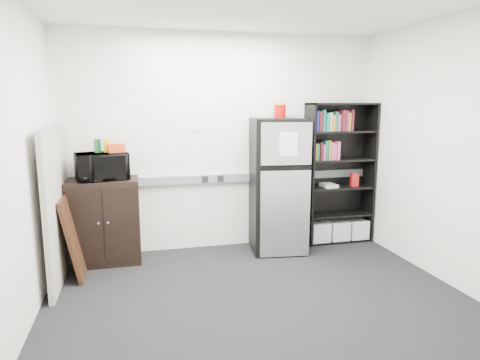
{
  "coord_description": "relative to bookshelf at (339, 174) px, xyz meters",
  "views": [
    {
      "loc": [
        -1.1,
        -3.55,
        1.85
      ],
      "look_at": [
        0.01,
        0.9,
        1.02
      ],
      "focal_mm": 32.0,
      "sensor_mm": 36.0,
      "label": 1
    }
  ],
  "objects": [
    {
      "name": "framed_poster",
      "position": [
        -3.3,
        -0.38,
        -0.47
      ],
      "size": [
        0.21,
        0.69,
        0.87
      ],
      "rotation": [
        0.0,
        -0.19,
        0.0
      ],
      "color": "black",
      "rests_on": "floor"
    },
    {
      "name": "wall_note",
      "position": [
        -1.88,
        0.18,
        0.64
      ],
      "size": [
        0.14,
        0.0,
        0.1
      ],
      "primitive_type": "cube",
      "color": "white",
      "rests_on": "wall_back"
    },
    {
      "name": "cubicle_partition",
      "position": [
        -3.43,
        -0.49,
        -0.1
      ],
      "size": [
        0.06,
        1.3,
        1.62
      ],
      "color": "#A19D8F",
      "rests_on": "floor"
    },
    {
      "name": "snack_box_b",
      "position": [
        -3.03,
        -0.05,
        0.46
      ],
      "size": [
        0.07,
        0.05,
        0.15
      ],
      "primitive_type": "cube",
      "rotation": [
        0.0,
        0.0,
        -0.06
      ],
      "color": "#0C3522",
      "rests_on": "microwave"
    },
    {
      "name": "microwave",
      "position": [
        -3.0,
        -0.08,
        0.23
      ],
      "size": [
        0.63,
        0.49,
        0.31
      ],
      "primitive_type": "imported",
      "rotation": [
        0.0,
        0.0,
        0.23
      ],
      "color": "black",
      "rests_on": "cabinet"
    },
    {
      "name": "snack_box_a",
      "position": [
        -3.03,
        -0.05,
        0.46
      ],
      "size": [
        0.08,
        0.06,
        0.15
      ],
      "primitive_type": "cube",
      "rotation": [
        0.0,
        0.0,
        0.19
      ],
      "color": "#1D5317",
      "rests_on": "microwave"
    },
    {
      "name": "snack_box_c",
      "position": [
        -2.93,
        -0.05,
        0.45
      ],
      "size": [
        0.07,
        0.06,
        0.14
      ],
      "primitive_type": "cube",
      "rotation": [
        0.0,
        0.0,
        -0.11
      ],
      "color": "gold",
      "rests_on": "microwave"
    },
    {
      "name": "refrigerator",
      "position": [
        -0.92,
        -0.14,
        -0.08
      ],
      "size": [
        0.7,
        0.72,
        1.67
      ],
      "rotation": [
        0.0,
        0.0,
        -0.12
      ],
      "color": "black",
      "rests_on": "floor"
    },
    {
      "name": "bookshelf",
      "position": [
        0.0,
        0.0,
        0.0
      ],
      "size": [
        0.9,
        0.34,
        1.85
      ],
      "color": "black",
      "rests_on": "floor"
    },
    {
      "name": "snack_bag",
      "position": [
        -2.82,
        -0.1,
        0.43
      ],
      "size": [
        0.19,
        0.12,
        0.1
      ],
      "primitive_type": "cube",
      "rotation": [
        0.0,
        0.0,
        0.09
      ],
      "color": "#D34315",
      "rests_on": "microwave"
    },
    {
      "name": "coffee_can",
      "position": [
        -0.85,
        -0.02,
        0.85
      ],
      "size": [
        0.15,
        0.15,
        0.2
      ],
      "color": "#A70907",
      "rests_on": "refrigerator"
    },
    {
      "name": "cabinet",
      "position": [
        -3.0,
        -0.06,
        -0.42
      ],
      "size": [
        0.79,
        0.52,
        0.99
      ],
      "color": "black",
      "rests_on": "floor"
    },
    {
      "name": "wall_right",
      "position": [
        0.47,
        -1.57,
        0.44
      ],
      "size": [
        0.02,
        3.5,
        2.7
      ],
      "primitive_type": "cube",
      "color": "white",
      "rests_on": "floor"
    },
    {
      "name": "wall_left",
      "position": [
        -3.53,
        -1.57,
        0.44
      ],
      "size": [
        0.02,
        3.5,
        2.7
      ],
      "primitive_type": "cube",
      "color": "white",
      "rests_on": "floor"
    },
    {
      "name": "wall_back",
      "position": [
        -1.53,
        0.18,
        0.44
      ],
      "size": [
        4.0,
        0.02,
        2.7
      ],
      "primitive_type": "cube",
      "color": "white",
      "rests_on": "floor"
    },
    {
      "name": "electrical_raceway",
      "position": [
        -1.53,
        0.15,
        -0.01
      ],
      "size": [
        3.92,
        0.05,
        0.1
      ],
      "primitive_type": "cube",
      "color": "slate",
      "rests_on": "wall_back"
    },
    {
      "name": "floor",
      "position": [
        -1.53,
        -1.57,
        -0.91
      ],
      "size": [
        4.0,
        4.0,
        0.0
      ],
      "primitive_type": "plane",
      "color": "black",
      "rests_on": "ground"
    }
  ]
}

